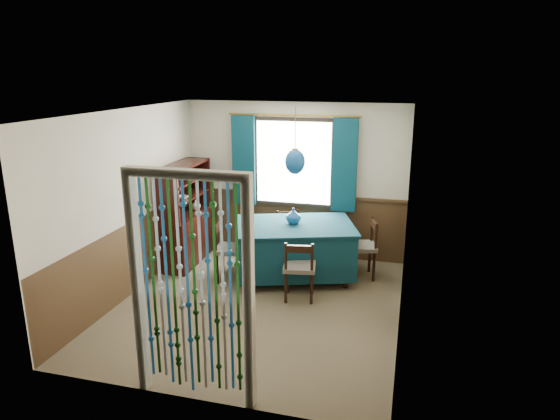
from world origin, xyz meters
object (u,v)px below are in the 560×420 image
(vase_table, at_px, (293,216))
(chair_near, at_px, (299,268))
(chair_right, at_px, (363,247))
(chair_left, at_px, (229,249))
(sideboard, at_px, (186,228))
(dining_table, at_px, (294,247))
(vase_sideboard, at_px, (196,204))
(pendant_lamp, at_px, (295,162))
(bowl_shelf, at_px, (183,197))
(chair_far, at_px, (289,235))

(vase_table, bearing_deg, chair_near, -70.52)
(chair_right, relative_size, vase_table, 4.18)
(chair_left, relative_size, vase_table, 4.17)
(sideboard, distance_m, vase_table, 1.82)
(chair_near, distance_m, chair_right, 1.24)
(chair_near, bearing_deg, dining_table, 99.25)
(chair_right, height_order, vase_sideboard, vase_sideboard)
(pendant_lamp, bearing_deg, chair_near, -71.35)
(sideboard, xyz_separation_m, vase_sideboard, (0.06, 0.27, 0.32))
(chair_right, xyz_separation_m, vase_table, (-1.00, -0.25, 0.46))
(dining_table, height_order, chair_right, chair_right)
(pendant_lamp, distance_m, vase_table, 0.82)
(vase_sideboard, bearing_deg, bowl_shelf, -90.00)
(sideboard, height_order, pendant_lamp, pendant_lamp)
(bowl_shelf, bearing_deg, vase_sideboard, 90.00)
(sideboard, relative_size, vase_table, 7.55)
(chair_near, bearing_deg, pendant_lamp, 99.25)
(bowl_shelf, distance_m, vase_sideboard, 0.50)
(dining_table, height_order, pendant_lamp, pendant_lamp)
(vase_table, height_order, vase_sideboard, vase_table)
(chair_near, height_order, pendant_lamp, pendant_lamp)
(chair_right, bearing_deg, chair_far, 58.75)
(dining_table, distance_m, chair_far, 0.68)
(dining_table, bearing_deg, pendant_lamp, 160.97)
(vase_sideboard, bearing_deg, pendant_lamp, -14.45)
(pendant_lamp, xyz_separation_m, bowl_shelf, (-1.75, 0.01, -0.63))
(chair_right, bearing_deg, sideboard, 77.08)
(chair_left, height_order, pendant_lamp, pendant_lamp)
(dining_table, relative_size, bowl_shelf, 10.42)
(dining_table, height_order, sideboard, sideboard)
(chair_near, xyz_separation_m, sideboard, (-2.05, 0.88, 0.11))
(bowl_shelf, bearing_deg, chair_far, 22.59)
(chair_left, relative_size, chair_right, 1.00)
(chair_right, bearing_deg, vase_table, 88.57)
(chair_near, height_order, sideboard, sideboard)
(chair_right, xyz_separation_m, sideboard, (-2.78, -0.11, 0.09))
(chair_right, xyz_separation_m, pendant_lamp, (-0.97, -0.29, 1.27))
(vase_table, relative_size, vase_sideboard, 1.18)
(chair_far, bearing_deg, dining_table, 81.67)
(vase_sideboard, bearing_deg, chair_right, -3.34)
(chair_far, distance_m, sideboard, 1.65)
(pendant_lamp, relative_size, vase_table, 4.46)
(chair_right, height_order, sideboard, sideboard)
(dining_table, distance_m, pendant_lamp, 1.27)
(sideboard, bearing_deg, dining_table, -7.15)
(bowl_shelf, xyz_separation_m, vase_sideboard, (0.00, 0.44, -0.23))
(chair_left, bearing_deg, sideboard, -126.80)
(chair_near, bearing_deg, bowl_shelf, 150.90)
(vase_table, bearing_deg, dining_table, -58.97)
(chair_near, bearing_deg, chair_far, 99.97)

